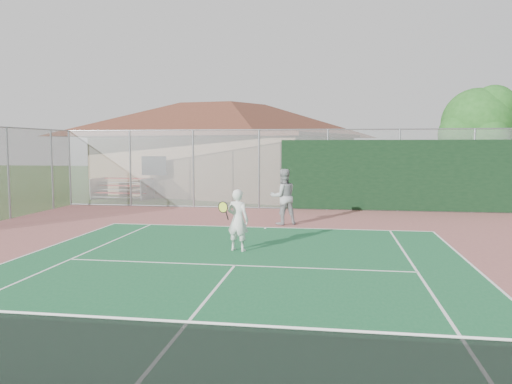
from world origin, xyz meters
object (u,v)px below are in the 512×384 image
clubhouse (224,139)px  player_white_front (238,220)px  bleachers (123,188)px  player_grey_back (283,197)px  tree (479,126)px

clubhouse → player_white_front: clubhouse is taller
bleachers → player_grey_back: player_grey_back is taller
bleachers → tree: size_ratio=0.52×
clubhouse → bleachers: 6.79m
tree → player_white_front: size_ratio=3.50×
clubhouse → player_white_front: size_ratio=10.29×
player_grey_back → clubhouse: bearing=-93.2°
bleachers → player_white_front: bearing=-51.0°
bleachers → tree: (18.18, 1.49, 3.22)m
bleachers → tree: 18.53m
tree → player_white_front: tree is taller
clubhouse → player_grey_back: clubhouse is taller
clubhouse → tree: (13.64, -2.81, 0.60)m
bleachers → player_grey_back: 11.91m
bleachers → tree: tree is taller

